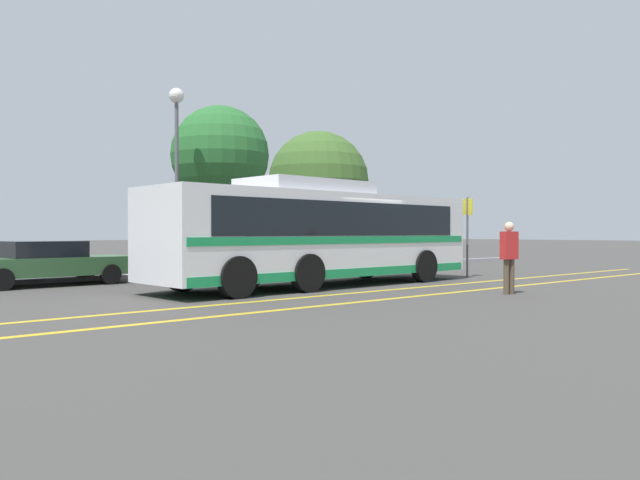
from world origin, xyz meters
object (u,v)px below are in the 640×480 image
object	(u,v)px
street_lamp	(177,135)
pedestrian_0	(509,253)
transit_bus	(320,233)
tree_1	(220,155)
bus_stop_sign	(467,227)
parked_car_1	(46,263)
parked_car_2	(235,256)
tree_0	(318,182)

from	to	relation	value
street_lamp	pedestrian_0	bearing A→B (deg)	-76.91
transit_bus	tree_1	bearing A→B (deg)	164.58
bus_stop_sign	parked_car_1	bearing A→B (deg)	-118.71
transit_bus	tree_1	world-z (taller)	tree_1
transit_bus	parked_car_1	bearing A→B (deg)	-133.80
bus_stop_sign	street_lamp	size ratio (longest dim) A/B	0.40
parked_car_1	parked_car_2	world-z (taller)	parked_car_2
transit_bus	bus_stop_sign	world-z (taller)	transit_bus
bus_stop_sign	street_lamp	distance (m)	11.00
transit_bus	street_lamp	size ratio (longest dim) A/B	1.60
tree_0	tree_1	size ratio (longest dim) A/B	0.95
transit_bus	pedestrian_0	world-z (taller)	transit_bus
transit_bus	parked_car_2	bearing A→B (deg)	174.91
transit_bus	street_lamp	world-z (taller)	street_lamp
transit_bus	parked_car_1	xyz separation A→B (m)	(-5.97, 5.27, -0.86)
transit_bus	bus_stop_sign	distance (m)	6.14
parked_car_2	tree_0	size ratio (longest dim) A/B	0.74
parked_car_2	pedestrian_0	size ratio (longest dim) A/B	2.65
pedestrian_0	bus_stop_sign	world-z (taller)	bus_stop_sign
parked_car_2	transit_bus	bearing A→B (deg)	178.69
parked_car_2	bus_stop_sign	world-z (taller)	bus_stop_sign
transit_bus	tree_0	bearing A→B (deg)	137.42
parked_car_1	street_lamp	bearing A→B (deg)	106.68
parked_car_1	tree_0	bearing A→B (deg)	103.32
bus_stop_sign	street_lamp	world-z (taller)	street_lamp
street_lamp	tree_1	distance (m)	3.25
transit_bus	pedestrian_0	size ratio (longest dim) A/B	6.05
transit_bus	tree_0	size ratio (longest dim) A/B	1.69
pedestrian_0	tree_1	world-z (taller)	tree_1
parked_car_2	tree_1	bearing A→B (deg)	-23.45
transit_bus	parked_car_1	size ratio (longest dim) A/B	2.20
parked_car_2	street_lamp	world-z (taller)	street_lamp
pedestrian_0	parked_car_1	bearing A→B (deg)	-37.64
parked_car_1	transit_bus	bearing A→B (deg)	45.06
transit_bus	bus_stop_sign	bearing A→B (deg)	81.03
transit_bus	parked_car_2	distance (m)	4.94
street_lamp	parked_car_2	bearing A→B (deg)	-66.13
bus_stop_sign	tree_0	xyz separation A→B (m)	(1.95, 10.21, 2.31)
parked_car_2	tree_0	xyz separation A→B (m)	(7.81, 4.63, 3.30)
street_lamp	parked_car_1	bearing A→B (deg)	-159.85
bus_stop_sign	tree_0	bearing A→B (deg)	166.84
pedestrian_0	street_lamp	world-z (taller)	street_lamp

